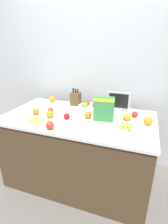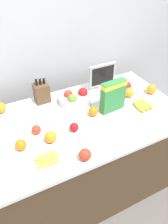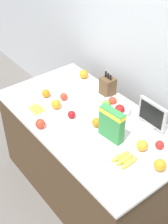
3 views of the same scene
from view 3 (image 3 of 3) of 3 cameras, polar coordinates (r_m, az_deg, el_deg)
name	(u,v)px [view 3 (image 3 of 3)]	position (r m, az deg, el deg)	size (l,w,h in m)	color
ground_plane	(88,186)	(3.23, 0.67, -13.32)	(14.00, 14.00, 0.00)	slate
wall_back	(150,50)	(2.79, 11.94, 11.07)	(9.00, 0.06, 2.60)	silver
counter	(88,155)	(2.91, 0.73, -7.86)	(1.69, 0.91, 0.88)	#4C3823
knife_block	(108,86)	(2.87, 4.34, 4.78)	(0.12, 0.11, 0.25)	brown
small_monitor	(152,115)	(2.50, 12.33, -0.46)	(0.27, 0.03, 0.24)	#B7B7BC
cereal_box	(112,123)	(2.34, 5.08, -2.05)	(0.22, 0.09, 0.26)	#338442
fruit_bowl	(114,108)	(2.66, 5.45, 0.68)	(0.28, 0.28, 0.12)	silver
banana_bunch_left	(125,159)	(2.25, 7.45, -8.60)	(0.13, 0.18, 0.04)	yellow
banana_bunch_right	(36,109)	(2.72, -8.73, 0.60)	(0.17, 0.11, 0.03)	yellow
apple_rightmost	(72,115)	(2.60, -2.28, -0.47)	(0.07, 0.07, 0.07)	#A31419
apple_leftmost	(64,97)	(2.81, -3.72, 2.84)	(0.07, 0.07, 0.07)	red
apple_by_knife_block	(160,145)	(2.39, 13.68, -5.84)	(0.07, 0.07, 0.07)	red
apple_rear	(40,124)	(2.52, -7.99, -2.14)	(0.08, 0.08, 0.08)	red
orange_front_center	(142,145)	(2.34, 10.58, -6.03)	(0.09, 0.09, 0.09)	orange
orange_back_center	(97,122)	(2.51, 2.34, -1.90)	(0.08, 0.08, 0.08)	orange
orange_mid_left	(56,104)	(2.71, -5.13, 1.43)	(0.08, 0.08, 0.08)	orange
orange_front_right	(160,165)	(2.23, 13.73, -9.42)	(0.09, 0.09, 0.09)	orange
orange_front_left	(84,74)	(3.12, -0.06, 6.93)	(0.09, 0.09, 0.09)	orange
orange_near_bowl	(46,93)	(2.86, -6.98, 3.41)	(0.08, 0.08, 0.08)	orange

